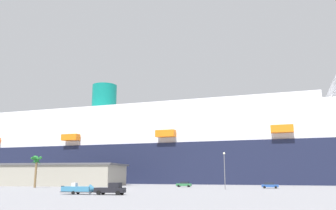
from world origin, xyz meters
TOP-DOWN VIEW (x-y plane):
  - ground_plane at (0.00, 30.00)m, footprint 600.00×600.00m
  - cruise_ship at (6.71, 69.44)m, footprint 306.02×68.28m
  - terminal_building at (-32.24, 28.41)m, footprint 45.90×24.88m
  - pickup_truck at (7.23, -22.96)m, footprint 5.66×2.43m
  - small_boat_on_trailer at (0.98, -22.76)m, footprint 8.05×2.15m
  - palm_tree at (-27.87, 7.33)m, footprint 3.37×3.35m
  - street_lamp at (26.60, 5.53)m, footprint 0.56×0.56m
  - parked_car_green_wagon at (13.44, 21.88)m, footprint 4.66×2.07m
  - parked_car_blue_suv at (38.21, 15.79)m, footprint 4.63×2.32m

SIDE VIEW (x-z plane):
  - ground_plane at x=0.00m, z-range 0.00..0.00m
  - parked_car_blue_suv at x=38.21m, z-range 0.04..1.62m
  - parked_car_green_wagon at x=13.44m, z-range 0.04..1.62m
  - small_boat_on_trailer at x=0.98m, z-range -0.11..2.04m
  - pickup_truck at x=7.23m, z-range -0.06..2.14m
  - terminal_building at x=-32.24m, z-range 0.02..7.44m
  - street_lamp at x=26.60m, z-range 1.28..10.60m
  - palm_tree at x=-27.87m, z-range 2.46..11.61m
  - cruise_ship at x=6.71m, z-range -12.36..41.88m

